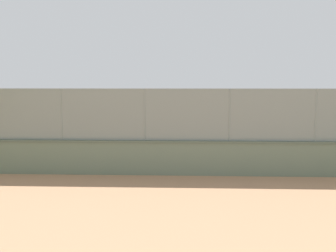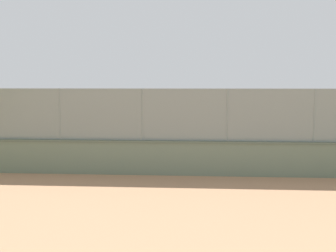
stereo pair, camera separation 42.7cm
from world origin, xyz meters
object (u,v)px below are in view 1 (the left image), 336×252
sports_ball (248,151)px  player_crossing_court (217,130)px  player_near_wall_returning (182,136)px  player_baseline_waiting (167,125)px

sports_ball → player_crossing_court: bearing=-58.3°
player_crossing_court → sports_ball: player_crossing_court is taller
player_crossing_court → player_near_wall_returning: player_near_wall_returning is taller
player_crossing_court → player_baseline_waiting: (2.87, -2.25, 0.01)m
player_crossing_court → player_baseline_waiting: 3.65m
player_crossing_court → player_near_wall_returning: (1.83, 2.78, 0.06)m
player_crossing_court → player_baseline_waiting: player_baseline_waiting is taller
player_baseline_waiting → player_crossing_court: bearing=141.9°
player_crossing_court → player_baseline_waiting: bearing=-38.1°
player_crossing_court → sports_ball: bearing=121.7°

